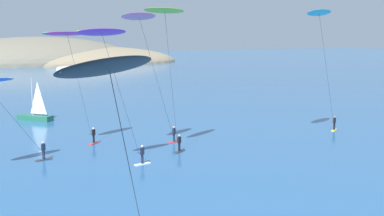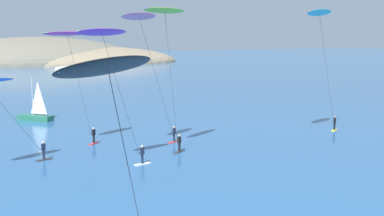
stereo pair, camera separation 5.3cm
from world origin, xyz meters
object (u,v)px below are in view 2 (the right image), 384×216
at_px(kitesurfer_lime, 166,23).
at_px(kitesurfer_cyan, 321,22).
at_px(sailboat_near, 33,115).
at_px(kitesurfer_magenta, 70,42).
at_px(kitesurfer_purple, 106,45).
at_px(kitesurfer_black, 114,93).
at_px(kitesurfer_pink, 143,28).

xyz_separation_m(kitesurfer_lime, kitesurfer_cyan, (17.99, -0.27, 0.30)).
relative_size(sailboat_near, kitesurfer_magenta, 0.50).
height_order(kitesurfer_lime, kitesurfer_purple, kitesurfer_lime).
relative_size(kitesurfer_cyan, kitesurfer_black, 1.31).
distance_m(kitesurfer_lime, kitesurfer_cyan, 18.00).
distance_m(kitesurfer_purple, kitesurfer_cyan, 24.59).
relative_size(kitesurfer_purple, kitesurfer_cyan, 0.85).
height_order(sailboat_near, kitesurfer_magenta, kitesurfer_magenta).
relative_size(sailboat_near, kitesurfer_cyan, 0.41).
xyz_separation_m(kitesurfer_purple, kitesurfer_magenta, (-0.45, 9.50, 0.08)).
distance_m(sailboat_near, kitesurfer_cyan, 37.98).
bearing_deg(kitesurfer_magenta, kitesurfer_black, -102.00).
height_order(sailboat_near, kitesurfer_lime, kitesurfer_lime).
height_order(sailboat_near, kitesurfer_pink, kitesurfer_pink).
distance_m(kitesurfer_purple, kitesurfer_pink, 7.22).
bearing_deg(sailboat_near, kitesurfer_cyan, -45.49).
height_order(kitesurfer_purple, kitesurfer_pink, kitesurfer_pink).
relative_size(kitesurfer_magenta, kitesurfer_cyan, 0.83).
relative_size(kitesurfer_lime, kitesurfer_cyan, 0.98).
distance_m(kitesurfer_lime, kitesurfer_magenta, 10.00).
xyz_separation_m(kitesurfer_magenta, kitesurfer_cyan, (24.85, -7.33, 2.03)).
relative_size(sailboat_near, kitesurfer_lime, 0.42).
bearing_deg(sailboat_near, kitesurfer_black, -97.18).
relative_size(kitesurfer_magenta, kitesurfer_pink, 0.87).
bearing_deg(kitesurfer_cyan, kitesurfer_lime, 179.15).
distance_m(kitesurfer_purple, kitesurfer_black, 23.69).
bearing_deg(kitesurfer_purple, kitesurfer_cyan, 5.07).
xyz_separation_m(sailboat_near, kitesurfer_magenta, (0.46, -18.41, 9.77)).
bearing_deg(kitesurfer_cyan, kitesurfer_pink, 172.04).
bearing_deg(kitesurfer_lime, kitesurfer_purple, -159.24).
relative_size(kitesurfer_lime, kitesurfer_pink, 1.03).
distance_m(kitesurfer_cyan, kitesurfer_black, 40.27).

